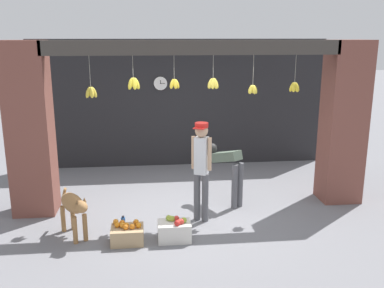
# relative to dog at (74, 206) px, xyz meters

# --- Properties ---
(ground_plane) EXTENTS (60.00, 60.00, 0.00)m
(ground_plane) POSITION_rel_dog_xyz_m (1.94, 0.79, -0.51)
(ground_plane) COLOR slate
(shop_back_wall) EXTENTS (6.82, 0.12, 2.94)m
(shop_back_wall) POSITION_rel_dog_xyz_m (1.94, 3.70, 0.96)
(shop_back_wall) COLOR #232326
(shop_back_wall) RESTS_ON ground_plane
(shop_pillar_left) EXTENTS (0.70, 0.60, 2.94)m
(shop_pillar_left) POSITION_rel_dog_xyz_m (-0.82, 1.09, 0.96)
(shop_pillar_left) COLOR brown
(shop_pillar_left) RESTS_ON ground_plane
(shop_pillar_right) EXTENTS (0.70, 0.60, 2.94)m
(shop_pillar_right) POSITION_rel_dog_xyz_m (4.69, 1.09, 0.96)
(shop_pillar_right) COLOR brown
(shop_pillar_right) RESTS_ON ground_plane
(storefront_awning) EXTENTS (4.92, 0.26, 0.93)m
(storefront_awning) POSITION_rel_dog_xyz_m (1.93, 0.91, 2.26)
(storefront_awning) COLOR #3D3833
(dog) EXTENTS (0.59, 0.88, 0.74)m
(dog) POSITION_rel_dog_xyz_m (0.00, 0.00, 0.00)
(dog) COLOR #9E7042
(dog) RESTS_ON ground_plane
(shopkeeper) EXTENTS (0.31, 0.31, 1.67)m
(shopkeeper) POSITION_rel_dog_xyz_m (2.00, 0.40, 0.48)
(shopkeeper) COLOR #56565B
(shopkeeper) RESTS_ON ground_plane
(worker_stooping) EXTENTS (0.59, 0.73, 1.07)m
(worker_stooping) POSITION_rel_dog_xyz_m (2.58, 1.08, 0.20)
(worker_stooping) COLOR #56565B
(worker_stooping) RESTS_ON ground_plane
(fruit_crate_oranges) EXTENTS (0.48, 0.38, 0.32)m
(fruit_crate_oranges) POSITION_rel_dog_xyz_m (0.80, -0.27, -0.37)
(fruit_crate_oranges) COLOR tan
(fruit_crate_oranges) RESTS_ON ground_plane
(fruit_crate_apples) EXTENTS (0.49, 0.35, 0.37)m
(fruit_crate_apples) POSITION_rel_dog_xyz_m (1.51, -0.27, -0.35)
(fruit_crate_apples) COLOR silver
(fruit_crate_apples) RESTS_ON ground_plane
(water_bottle) EXTENTS (0.07, 0.07, 0.27)m
(water_bottle) POSITION_rel_dog_xyz_m (0.73, 0.10, -0.39)
(water_bottle) COLOR #2D60AD
(water_bottle) RESTS_ON ground_plane
(wall_clock) EXTENTS (0.32, 0.03, 0.32)m
(wall_clock) POSITION_rel_dog_xyz_m (1.47, 3.62, 1.44)
(wall_clock) COLOR black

